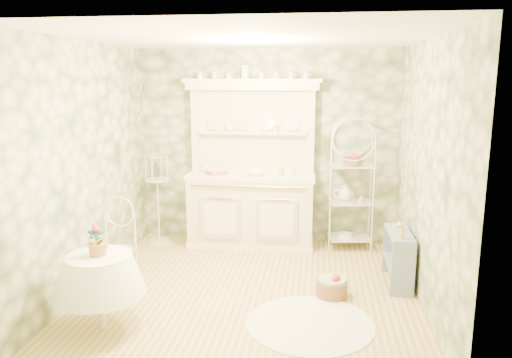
# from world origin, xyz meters

# --- Properties ---
(floor) EXTENTS (3.60, 3.60, 0.00)m
(floor) POSITION_xyz_m (0.00, 0.00, 0.00)
(floor) COLOR tan
(floor) RESTS_ON ground
(ceiling) EXTENTS (3.60, 3.60, 0.00)m
(ceiling) POSITION_xyz_m (0.00, 0.00, 2.70)
(ceiling) COLOR white
(ceiling) RESTS_ON floor
(wall_left) EXTENTS (3.60, 3.60, 0.00)m
(wall_left) POSITION_xyz_m (-1.80, 0.00, 1.35)
(wall_left) COLOR beige
(wall_left) RESTS_ON floor
(wall_right) EXTENTS (3.60, 3.60, 0.00)m
(wall_right) POSITION_xyz_m (1.80, 0.00, 1.35)
(wall_right) COLOR beige
(wall_right) RESTS_ON floor
(wall_back) EXTENTS (3.60, 3.60, 0.00)m
(wall_back) POSITION_xyz_m (0.00, 1.80, 1.35)
(wall_back) COLOR beige
(wall_back) RESTS_ON floor
(wall_front) EXTENTS (3.60, 3.60, 0.00)m
(wall_front) POSITION_xyz_m (0.00, -1.80, 1.35)
(wall_front) COLOR beige
(wall_front) RESTS_ON floor
(kitchen_dresser) EXTENTS (1.87, 0.61, 2.29)m
(kitchen_dresser) POSITION_xyz_m (-0.20, 1.52, 1.15)
(kitchen_dresser) COLOR #F0EACD
(kitchen_dresser) RESTS_ON floor
(bakers_rack) EXTENTS (0.56, 0.44, 1.66)m
(bakers_rack) POSITION_xyz_m (1.16, 1.55, 0.83)
(bakers_rack) COLOR white
(bakers_rack) RESTS_ON floor
(side_shelf) EXTENTS (0.27, 0.71, 0.61)m
(side_shelf) POSITION_xyz_m (1.63, 0.38, 0.30)
(side_shelf) COLOR #7786A6
(side_shelf) RESTS_ON floor
(round_table) EXTENTS (0.60, 0.60, 0.62)m
(round_table) POSITION_xyz_m (-1.25, -1.03, 0.31)
(round_table) COLOR white
(round_table) RESTS_ON floor
(cafe_chair) EXTENTS (0.48, 0.48, 0.94)m
(cafe_chair) POSITION_xyz_m (-1.46, -0.18, 0.47)
(cafe_chair) COLOR white
(cafe_chair) RESTS_ON floor
(birdcage_stand) EXTENTS (0.36, 0.36, 1.53)m
(birdcage_stand) POSITION_xyz_m (-1.51, 1.44, 0.76)
(birdcage_stand) COLOR white
(birdcage_stand) RESTS_ON floor
(floor_basket) EXTENTS (0.34, 0.34, 0.22)m
(floor_basket) POSITION_xyz_m (0.89, -0.06, 0.11)
(floor_basket) COLOR brown
(floor_basket) RESTS_ON floor
(lace_rug) EXTENTS (1.57, 1.57, 0.01)m
(lace_rug) POSITION_xyz_m (0.68, -0.71, 0.01)
(lace_rug) COLOR white
(lace_rug) RESTS_ON floor
(bowl_floral) EXTENTS (0.38, 0.38, 0.08)m
(bowl_floral) POSITION_xyz_m (-0.66, 1.47, 1.02)
(bowl_floral) COLOR white
(bowl_floral) RESTS_ON kitchen_dresser
(bowl_white) EXTENTS (0.24, 0.24, 0.07)m
(bowl_white) POSITION_xyz_m (-0.12, 1.43, 1.02)
(bowl_white) COLOR white
(bowl_white) RESTS_ON kitchen_dresser
(cup_left) EXTENTS (0.13, 0.13, 0.09)m
(cup_left) POSITION_xyz_m (-0.53, 1.68, 1.61)
(cup_left) COLOR white
(cup_left) RESTS_ON kitchen_dresser
(cup_right) EXTENTS (0.11, 0.11, 0.08)m
(cup_right) POSITION_xyz_m (0.12, 1.68, 1.61)
(cup_right) COLOR white
(cup_right) RESTS_ON kitchen_dresser
(potted_geranium) EXTENTS (0.17, 0.14, 0.28)m
(potted_geranium) POSITION_xyz_m (-1.24, -1.07, 0.85)
(potted_geranium) COLOR #3F7238
(potted_geranium) RESTS_ON round_table
(bottle_amber) EXTENTS (0.07, 0.07, 0.15)m
(bottle_amber) POSITION_xyz_m (1.62, 0.14, 0.68)
(bottle_amber) COLOR tan
(bottle_amber) RESTS_ON side_shelf
(bottle_blue) EXTENTS (0.06, 0.06, 0.11)m
(bottle_blue) POSITION_xyz_m (1.57, 0.38, 0.65)
(bottle_blue) COLOR #A9CDDA
(bottle_blue) RESTS_ON side_shelf
(bottle_glass) EXTENTS (0.07, 0.07, 0.08)m
(bottle_glass) POSITION_xyz_m (1.66, 0.56, 0.65)
(bottle_glass) COLOR silver
(bottle_glass) RESTS_ON side_shelf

